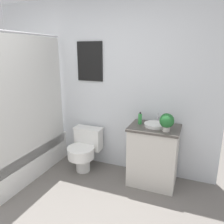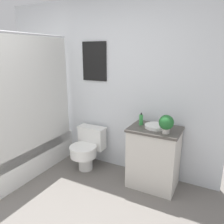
{
  "view_description": "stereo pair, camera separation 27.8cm",
  "coord_description": "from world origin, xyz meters",
  "px_view_note": "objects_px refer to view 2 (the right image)",
  "views": [
    {
      "loc": [
        1.39,
        -1.06,
        1.75
      ],
      "look_at": [
        0.39,
        1.43,
        1.01
      ],
      "focal_mm": 35.0,
      "sensor_mm": 36.0,
      "label": 1
    },
    {
      "loc": [
        1.64,
        -0.94,
        1.75
      ],
      "look_at": [
        0.39,
        1.43,
        1.01
      ],
      "focal_mm": 35.0,
      "sensor_mm": 36.0,
      "label": 2
    }
  ],
  "objects_px": {
    "sink": "(156,126)",
    "soap_bottle": "(141,120)",
    "potted_plant": "(166,123)",
    "toilet": "(88,147)"
  },
  "relations": [
    {
      "from": "sink",
      "to": "soap_bottle",
      "type": "relative_size",
      "value": 1.92
    },
    {
      "from": "toilet",
      "to": "sink",
      "type": "bearing_deg",
      "value": 2.31
    },
    {
      "from": "potted_plant",
      "to": "toilet",
      "type": "bearing_deg",
      "value": 175.54
    },
    {
      "from": "toilet",
      "to": "soap_bottle",
      "type": "xyz_separation_m",
      "value": [
        0.83,
        0.06,
        0.54
      ]
    },
    {
      "from": "soap_bottle",
      "to": "potted_plant",
      "type": "height_order",
      "value": "potted_plant"
    },
    {
      "from": "soap_bottle",
      "to": "potted_plant",
      "type": "relative_size",
      "value": 0.73
    },
    {
      "from": "sink",
      "to": "potted_plant",
      "type": "height_order",
      "value": "potted_plant"
    },
    {
      "from": "sink",
      "to": "potted_plant",
      "type": "relative_size",
      "value": 1.41
    },
    {
      "from": "toilet",
      "to": "sink",
      "type": "height_order",
      "value": "sink"
    },
    {
      "from": "toilet",
      "to": "potted_plant",
      "type": "height_order",
      "value": "potted_plant"
    }
  ]
}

